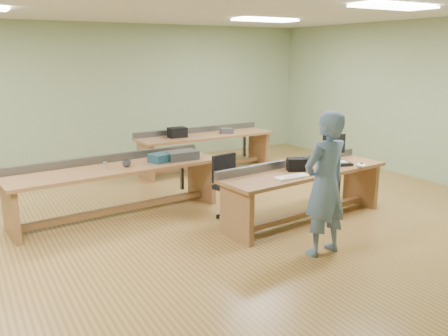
{
  "coord_description": "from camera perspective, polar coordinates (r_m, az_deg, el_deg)",
  "views": [
    {
      "loc": [
        -2.73,
        -6.12,
        2.36
      ],
      "look_at": [
        0.42,
        -0.6,
        0.83
      ],
      "focal_mm": 38.0,
      "sensor_mm": 36.0,
      "label": 1
    }
  ],
  "objects": [
    {
      "name": "floor",
      "position": [
        7.1,
        -5.36,
        -5.89
      ],
      "size": [
        10.0,
        10.0,
        0.0
      ],
      "primitive_type": "plane",
      "color": "olive",
      "rests_on": "ground"
    },
    {
      "name": "ceiling",
      "position": [
        6.73,
        -5.95,
        18.96
      ],
      "size": [
        10.0,
        10.0,
        0.0
      ],
      "primitive_type": "plane",
      "color": "silver",
      "rests_on": "wall_back"
    },
    {
      "name": "wall_back",
      "position": [
        10.52,
        -14.7,
        8.45
      ],
      "size": [
        10.0,
        0.04,
        3.0
      ],
      "primitive_type": "cube",
      "color": "#90A27A",
      "rests_on": "floor"
    },
    {
      "name": "wall_front",
      "position": [
        3.56,
        21.79,
        -1.39
      ],
      "size": [
        10.0,
        0.04,
        3.0
      ],
      "primitive_type": "cube",
      "color": "#90A27A",
      "rests_on": "floor"
    },
    {
      "name": "wall_right",
      "position": [
        9.89,
        22.07,
        7.61
      ],
      "size": [
        0.04,
        8.0,
        3.0
      ],
      "primitive_type": "cube",
      "color": "#90A27A",
      "rests_on": "floor"
    },
    {
      "name": "fluor_panels",
      "position": [
        6.73,
        -5.94,
        18.71
      ],
      "size": [
        6.2,
        3.5,
        0.03
      ],
      "color": "white",
      "rests_on": "ceiling"
    },
    {
      "name": "workbench_front",
      "position": [
        6.9,
        9.57,
        -1.81
      ],
      "size": [
        2.77,
        1.03,
        0.86
      ],
      "rotation": [
        0.0,
        0.0,
        0.12
      ],
      "color": "#986740",
      "rests_on": "floor"
    },
    {
      "name": "workbench_mid",
      "position": [
        7.18,
        -12.95,
        -1.27
      ],
      "size": [
        3.23,
        1.14,
        0.86
      ],
      "rotation": [
        0.0,
        0.0,
        0.1
      ],
      "color": "#986740",
      "rests_on": "floor"
    },
    {
      "name": "workbench_back",
      "position": [
        9.78,
        -2.29,
        2.94
      ],
      "size": [
        2.9,
        0.88,
        0.86
      ],
      "rotation": [
        0.0,
        0.0,
        0.04
      ],
      "color": "#986740",
      "rests_on": "floor"
    },
    {
      "name": "person",
      "position": [
        5.7,
        12.06,
        -1.92
      ],
      "size": [
        0.67,
        0.47,
        1.73
      ],
      "primitive_type": "imported",
      "rotation": [
        0.0,
        0.0,
        3.24
      ],
      "color": "#6484A3",
      "rests_on": "floor"
    },
    {
      "name": "laptop_base",
      "position": [
        7.26,
        13.48,
        0.54
      ],
      "size": [
        0.44,
        0.39,
        0.04
      ],
      "primitive_type": "cube",
      "rotation": [
        0.0,
        0.0,
        -0.27
      ],
      "color": "black",
      "rests_on": "workbench_front"
    },
    {
      "name": "laptop_screen",
      "position": [
        7.33,
        13.08,
        2.85
      ],
      "size": [
        0.36,
        0.12,
        0.29
      ],
      "primitive_type": "cube",
      "rotation": [
        0.0,
        0.0,
        -0.27
      ],
      "color": "black",
      "rests_on": "laptop_base"
    },
    {
      "name": "keyboard",
      "position": [
        6.36,
        8.21,
        -1.09
      ],
      "size": [
        0.5,
        0.17,
        0.03
      ],
      "primitive_type": "cube",
      "rotation": [
        0.0,
        0.0,
        -0.0
      ],
      "color": "white",
      "rests_on": "workbench_front"
    },
    {
      "name": "trackball_mouse",
      "position": [
        7.17,
        16.19,
        0.32
      ],
      "size": [
        0.15,
        0.17,
        0.06
      ],
      "primitive_type": "ellipsoid",
      "rotation": [
        0.0,
        0.0,
        -0.19
      ],
      "color": "white",
      "rests_on": "workbench_front"
    },
    {
      "name": "camera_bag",
      "position": [
        6.76,
        8.73,
        0.42
      ],
      "size": [
        0.31,
        0.26,
        0.18
      ],
      "primitive_type": "cube",
      "rotation": [
        0.0,
        0.0,
        -0.44
      ],
      "color": "black",
      "rests_on": "workbench_front"
    },
    {
      "name": "task_chair",
      "position": [
        6.91,
        0.88,
        -3.39
      ],
      "size": [
        0.6,
        0.6,
        0.94
      ],
      "rotation": [
        0.0,
        0.0,
        0.2
      ],
      "color": "black",
      "rests_on": "floor"
    },
    {
      "name": "parts_bin_teal",
      "position": [
        7.32,
        -7.51,
        1.25
      ],
      "size": [
        0.42,
        0.36,
        0.13
      ],
      "primitive_type": "cube",
      "rotation": [
        0.0,
        0.0,
        0.3
      ],
      "color": "#163849",
      "rests_on": "workbench_mid"
    },
    {
      "name": "parts_bin_grey",
      "position": [
        7.44,
        -5.13,
        1.54
      ],
      "size": [
        0.49,
        0.32,
        0.13
      ],
      "primitive_type": "cube",
      "rotation": [
        0.0,
        0.0,
        0.02
      ],
      "color": "#323234",
      "rests_on": "workbench_mid"
    },
    {
      "name": "mug",
      "position": [
        7.07,
        -11.65,
        0.54
      ],
      "size": [
        0.16,
        0.16,
        0.1
      ],
      "primitive_type": "imported",
      "rotation": [
        0.0,
        0.0,
        -0.31
      ],
      "color": "#323234",
      "rests_on": "workbench_mid"
    },
    {
      "name": "drinks_can",
      "position": [
        6.98,
        -14.11,
        0.28
      ],
      "size": [
        0.07,
        0.07,
        0.11
      ],
      "primitive_type": "cylinder",
      "rotation": [
        0.0,
        0.0,
        0.26
      ],
      "color": "silver",
      "rests_on": "workbench_mid"
    },
    {
      "name": "storage_box_back",
      "position": [
        9.42,
        -5.64,
        4.28
      ],
      "size": [
        0.35,
        0.25,
        0.2
      ],
      "primitive_type": "cube",
      "rotation": [
        0.0,
        0.0,
        -0.01
      ],
      "color": "black",
      "rests_on": "workbench_back"
    },
    {
      "name": "tray_back",
      "position": [
        9.86,
        0.31,
        4.49
      ],
      "size": [
        0.32,
        0.28,
        0.11
      ],
      "primitive_type": "cube",
      "rotation": [
        0.0,
        0.0,
        -0.38
      ],
      "color": "#323234",
      "rests_on": "workbench_back"
    }
  ]
}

